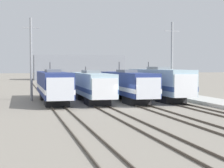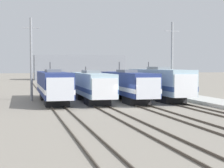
{
  "view_description": "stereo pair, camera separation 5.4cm",
  "coord_description": "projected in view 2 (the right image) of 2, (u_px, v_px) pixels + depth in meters",
  "views": [
    {
      "loc": [
        -11.01,
        -38.54,
        4.48
      ],
      "look_at": [
        -1.0,
        1.7,
        2.48
      ],
      "focal_mm": 60.0,
      "sensor_mm": 36.0,
      "label": 1
    },
    {
      "loc": [
        -10.96,
        -38.55,
        4.48
      ],
      "look_at": [
        -1.0,
        1.7,
        2.48
      ],
      "focal_mm": 60.0,
      "sensor_mm": 36.0,
      "label": 2
    }
  ],
  "objects": [
    {
      "name": "locomotive_center_left",
      "position": [
        91.0,
        86.0,
        46.41
      ],
      "size": [
        3.04,
        16.18,
        4.4
      ],
      "color": "#232326",
      "rests_on": "ground_plane"
    },
    {
      "name": "locomotive_far_left",
      "position": [
        53.0,
        85.0,
        45.83
      ],
      "size": [
        3.08,
        17.79,
        5.01
      ],
      "color": "black",
      "rests_on": "ground_plane"
    },
    {
      "name": "rail_pair_center_left",
      "position": [
        104.0,
        108.0,
        39.66
      ],
      "size": [
        1.51,
        120.0,
        0.15
      ],
      "color": "#4C4238",
      "rests_on": "ground_plane"
    },
    {
      "name": "ground_plane",
      "position": [
        125.0,
        108.0,
        40.22
      ],
      "size": [
        400.0,
        400.0,
        0.0
      ],
      "primitive_type": "plane",
      "color": "gray"
    },
    {
      "name": "depot_building",
      "position": [
        79.0,
        67.0,
        124.35
      ],
      "size": [
        29.38,
        9.32,
        7.99
      ],
      "color": "gray",
      "rests_on": "ground_plane"
    },
    {
      "name": "catenary_tower_left",
      "position": [
        31.0,
        58.0,
        47.85
      ],
      "size": [
        2.17,
        0.31,
        10.64
      ],
      "color": "gray",
      "rests_on": "ground_plane"
    },
    {
      "name": "catenary_tower_right",
      "position": [
        172.0,
        59.0,
        52.49
      ],
      "size": [
        2.17,
        0.31,
        10.64
      ],
      "color": "gray",
      "rests_on": "ground_plane"
    },
    {
      "name": "locomotive_far_right",
      "position": [
        159.0,
        83.0,
        49.38
      ],
      "size": [
        3.09,
        17.35,
        5.07
      ],
      "color": "#232326",
      "rests_on": "ground_plane"
    },
    {
      "name": "platform",
      "position": [
        221.0,
        103.0,
        42.97
      ],
      "size": [
        4.0,
        120.0,
        0.39
      ],
      "color": "beige",
      "rests_on": "ground_plane"
    },
    {
      "name": "rail_pair_center_right",
      "position": [
        145.0,
        106.0,
        40.78
      ],
      "size": [
        1.51,
        120.0,
        0.15
      ],
      "color": "#4C4238",
      "rests_on": "ground_plane"
    },
    {
      "name": "rail_pair_far_left",
      "position": [
        60.0,
        109.0,
        38.54
      ],
      "size": [
        1.51,
        120.0,
        0.15
      ],
      "color": "#4C4238",
      "rests_on": "ground_plane"
    },
    {
      "name": "rail_pair_far_right",
      "position": [
        185.0,
        105.0,
        41.89
      ],
      "size": [
        1.51,
        120.0,
        0.15
      ],
      "color": "#4C4238",
      "rests_on": "ground_plane"
    },
    {
      "name": "locomotive_center_right",
      "position": [
        128.0,
        85.0,
        47.24
      ],
      "size": [
        3.03,
        16.78,
        5.05
      ],
      "color": "black",
      "rests_on": "ground_plane"
    }
  ]
}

